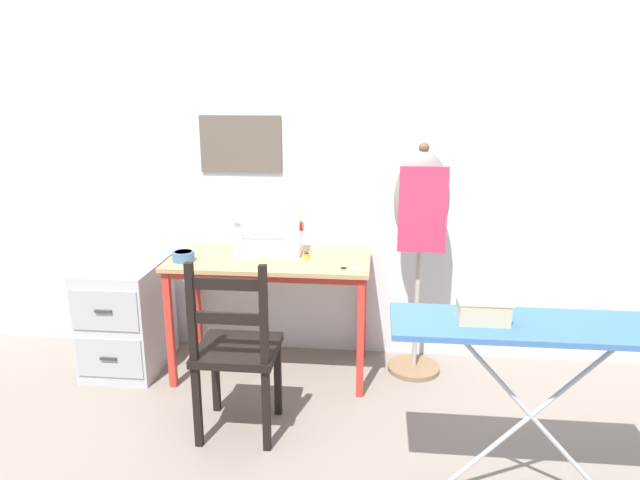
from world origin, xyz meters
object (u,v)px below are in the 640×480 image
fabric_bowl (183,256)px  wooden_chair (236,352)px  storage_box (483,310)px  ironing_board (540,334)px  filing_cabinet (127,316)px  thread_spool_near_machine (307,256)px  dress_form (421,214)px  sewing_machine (272,233)px  scissors (349,268)px

fabric_bowl → wooden_chair: bearing=-51.3°
wooden_chair → storage_box: (1.10, -0.34, 0.40)m
ironing_board → filing_cabinet: bearing=155.9°
fabric_bowl → ironing_board: bearing=-26.4°
thread_spool_near_machine → wooden_chair: (-0.27, -0.64, -0.31)m
ironing_board → dress_form: bearing=110.3°
sewing_machine → thread_spool_near_machine: (0.22, -0.09, -0.11)m
thread_spool_near_machine → wooden_chair: bearing=-113.1°
wooden_chair → filing_cabinet: 1.07m
sewing_machine → thread_spool_near_machine: sewing_machine is taller
filing_cabinet → dress_form: size_ratio=0.47×
storage_box → filing_cabinet: bearing=153.4°
ironing_board → scissors: bearing=134.1°
thread_spool_near_machine → dress_form: bearing=9.9°
scissors → ironing_board: ironing_board is taller
scissors → storage_box: storage_box is taller
fabric_bowl → ironing_board: ironing_board is taller
fabric_bowl → wooden_chair: wooden_chair is taller
filing_cabinet → dress_form: dress_form is taller
sewing_machine → wooden_chair: bearing=-94.1°
scissors → ironing_board: bearing=-45.9°
thread_spool_near_machine → scissors: bearing=-30.0°
thread_spool_near_machine → storage_box: bearing=-49.7°
fabric_bowl → scissors: (0.96, -0.04, -0.03)m
scissors → wooden_chair: (-0.53, -0.49, -0.29)m
fabric_bowl → wooden_chair: size_ratio=0.13×
fabric_bowl → storage_box: bearing=-29.8°
scissors → dress_form: 0.54m
wooden_chair → filing_cabinet: bearing=143.2°
ironing_board → storage_box: bearing=-179.6°
wooden_chair → dress_form: 1.32m
filing_cabinet → wooden_chair: bearing=-36.8°
filing_cabinet → storage_box: 2.25m
wooden_chair → dress_form: bearing=39.1°
fabric_bowl → ironing_board: 1.97m
fabric_bowl → filing_cabinet: size_ratio=0.19×
scissors → dress_form: bearing=32.9°
sewing_machine → storage_box: bearing=-45.5°
sewing_machine → wooden_chair: (-0.05, -0.73, -0.42)m
sewing_machine → ironing_board: bearing=-39.8°
scissors → storage_box: (0.58, -0.84, 0.11)m
storage_box → scissors: bearing=124.7°
dress_form → sewing_machine: bearing=-178.4°
thread_spool_near_machine → sewing_machine: bearing=157.9°
scissors → dress_form: dress_form is taller
sewing_machine → filing_cabinet: size_ratio=0.61×
sewing_machine → dress_form: size_ratio=0.29×
fabric_bowl → thread_spool_near_machine: bearing=8.3°
filing_cabinet → fabric_bowl: bearing=-13.6°
scissors → storage_box: 1.02m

